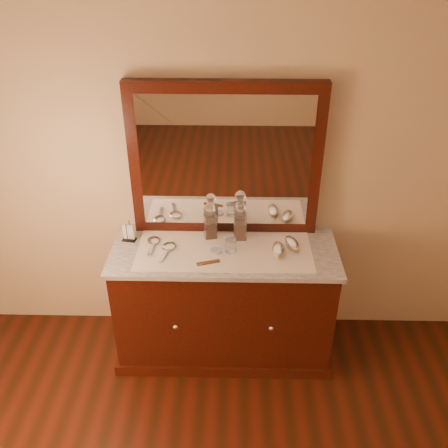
{
  "coord_description": "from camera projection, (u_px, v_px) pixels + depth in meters",
  "views": [
    {
      "loc": [
        0.05,
        -0.56,
        2.58
      ],
      "look_at": [
        0.0,
        1.85,
        1.1
      ],
      "focal_mm": 38.5,
      "sensor_mm": 36.0,
      "label": 1
    }
  ],
  "objects": [
    {
      "name": "dresser_cabinet",
      "position": [
        224.0,
        302.0,
        3.27
      ],
      "size": [
        1.4,
        0.55,
        0.82
      ],
      "primitive_type": "cube",
      "color": "black",
      "rests_on": "floor"
    },
    {
      "name": "decanter_left",
      "position": [
        210.0,
        224.0,
        3.11
      ],
      "size": [
        0.09,
        0.09,
        0.25
      ],
      "color": "#8F3D14",
      "rests_on": "lace_runner"
    },
    {
      "name": "brush_near",
      "position": [
        278.0,
        250.0,
        2.99
      ],
      "size": [
        0.08,
        0.17,
        0.05
      ],
      "color": "tan",
      "rests_on": "lace_runner"
    },
    {
      "name": "knob_right",
      "position": [
        271.0,
        328.0,
        3.0
      ],
      "size": [
        0.04,
        0.04,
        0.04
      ],
      "primitive_type": "sphere",
      "color": "silver",
      "rests_on": "dresser_cabinet"
    },
    {
      "name": "marble_top",
      "position": [
        224.0,
        251.0,
        3.05
      ],
      "size": [
        1.44,
        0.59,
        0.03
      ],
      "primitive_type": "cube",
      "color": "silver",
      "rests_on": "dresser_cabinet"
    },
    {
      "name": "mirror_glass",
      "position": [
        225.0,
        163.0,
        2.96
      ],
      "size": [
        1.06,
        0.01,
        0.86
      ],
      "primitive_type": "cube",
      "color": "white",
      "rests_on": "marble_top"
    },
    {
      "name": "lace_runner",
      "position": [
        224.0,
        251.0,
        3.03
      ],
      "size": [
        1.1,
        0.45,
        0.0
      ],
      "primitive_type": "cube",
      "color": "white",
      "rests_on": "marble_top"
    },
    {
      "name": "comb",
      "position": [
        208.0,
        262.0,
        2.91
      ],
      "size": [
        0.15,
        0.07,
        0.01
      ],
      "primitive_type": "cube",
      "rotation": [
        0.0,
        0.0,
        0.3
      ],
      "color": "brown",
      "rests_on": "lace_runner"
    },
    {
      "name": "dresser_plinth",
      "position": [
        224.0,
        342.0,
        3.47
      ],
      "size": [
        1.46,
        0.59,
        0.08
      ],
      "primitive_type": "cube",
      "color": "black",
      "rests_on": "floor"
    },
    {
      "name": "brush_far",
      "position": [
        292.0,
        244.0,
        3.05
      ],
      "size": [
        0.11,
        0.17,
        0.04
      ],
      "color": "tan",
      "rests_on": "lace_runner"
    },
    {
      "name": "pin_dish",
      "position": [
        216.0,
        251.0,
        3.01
      ],
      "size": [
        0.09,
        0.09,
        0.01
      ],
      "primitive_type": "cylinder",
      "rotation": [
        0.0,
        0.0,
        -0.35
      ],
      "color": "white",
      "rests_on": "lace_runner"
    },
    {
      "name": "hand_mirror_inner",
      "position": [
        168.0,
        248.0,
        3.03
      ],
      "size": [
        0.11,
        0.23,
        0.02
      ],
      "color": "silver",
      "rests_on": "lace_runner"
    },
    {
      "name": "napkin_rack",
      "position": [
        129.0,
        233.0,
        3.11
      ],
      "size": [
        0.1,
        0.07,
        0.13
      ],
      "color": "black",
      "rests_on": "marble_top"
    },
    {
      "name": "hand_mirror_outer",
      "position": [
        153.0,
        242.0,
        3.09
      ],
      "size": [
        0.09,
        0.22,
        0.02
      ],
      "color": "silver",
      "rests_on": "lace_runner"
    },
    {
      "name": "knob_left",
      "position": [
        176.0,
        327.0,
        3.01
      ],
      "size": [
        0.04,
        0.04,
        0.04
      ],
      "primitive_type": "sphere",
      "color": "silver",
      "rests_on": "dresser_cabinet"
    },
    {
      "name": "decanter_right",
      "position": [
        240.0,
        224.0,
        3.1
      ],
      "size": [
        0.08,
        0.08,
        0.27
      ],
      "color": "#8F3D14",
      "rests_on": "lace_runner"
    },
    {
      "name": "tumblers",
      "position": [
        231.0,
        245.0,
        3.0
      ],
      "size": [
        0.07,
        0.07,
        0.08
      ],
      "color": "white",
      "rests_on": "lace_runner"
    },
    {
      "name": "mirror_frame",
      "position": [
        225.0,
        161.0,
        2.99
      ],
      "size": [
        1.2,
        0.08,
        1.0
      ],
      "primitive_type": "cube",
      "color": "black",
      "rests_on": "marble_top"
    }
  ]
}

